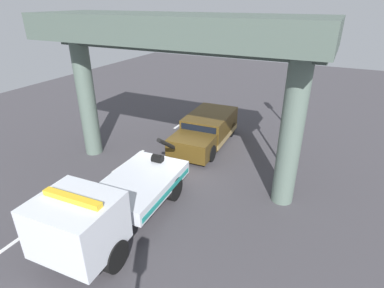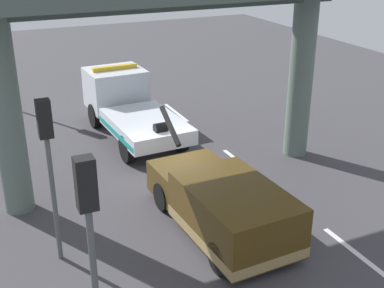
% 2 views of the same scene
% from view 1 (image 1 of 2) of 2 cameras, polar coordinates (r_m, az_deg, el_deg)
% --- Properties ---
extents(ground_plane, '(60.00, 40.00, 0.10)m').
position_cam_1_polar(ground_plane, '(14.54, -3.11, -5.46)').
color(ground_plane, '#423F44').
extents(lane_stripe_west, '(2.60, 0.16, 0.01)m').
position_cam_1_polar(lane_stripe_west, '(20.42, -1.55, 4.12)').
color(lane_stripe_west, silver).
rests_on(lane_stripe_west, ground).
extents(lane_stripe_mid, '(2.60, 0.16, 0.01)m').
position_cam_1_polar(lane_stripe_mid, '(15.82, -11.59, -3.04)').
color(lane_stripe_mid, silver).
rests_on(lane_stripe_mid, ground).
extents(lane_stripe_east, '(2.60, 0.16, 0.01)m').
position_cam_1_polar(lane_stripe_east, '(12.49, -28.68, -14.59)').
color(lane_stripe_east, silver).
rests_on(lane_stripe_east, ground).
extents(tow_truck_white, '(7.30, 2.63, 2.46)m').
position_cam_1_polar(tow_truck_white, '(10.73, -15.19, -10.87)').
color(tow_truck_white, silver).
rests_on(tow_truck_white, ground).
extents(towed_van_green, '(5.28, 2.40, 1.58)m').
position_cam_1_polar(towed_van_green, '(17.08, 2.67, 2.54)').
color(towed_van_green, '#4C3814').
rests_on(towed_van_green, ground).
extents(overpass_structure, '(3.60, 11.80, 6.87)m').
position_cam_1_polar(overpass_structure, '(12.61, -3.73, 18.07)').
color(overpass_structure, '#596B60').
rests_on(overpass_structure, ground).
extents(traffic_light_near, '(0.39, 0.32, 4.45)m').
position_cam_1_polar(traffic_light_near, '(18.42, 19.81, 10.85)').
color(traffic_light_near, '#515456').
rests_on(traffic_light_near, ground).
extents(traffic_light_far, '(0.39, 0.32, 4.20)m').
position_cam_1_polar(traffic_light_far, '(14.63, 17.56, 6.96)').
color(traffic_light_far, '#515456').
rests_on(traffic_light_far, ground).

